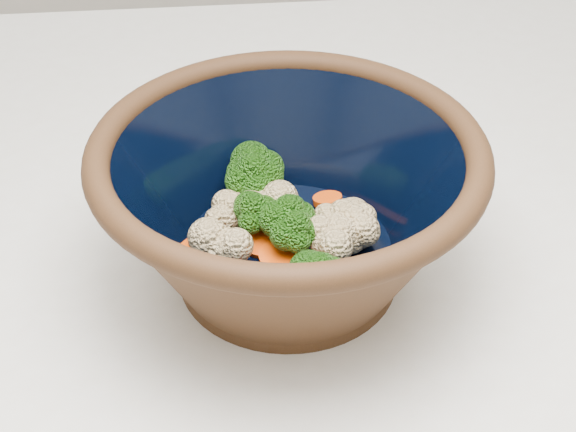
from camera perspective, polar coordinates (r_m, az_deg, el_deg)
mixing_bowl at (r=0.62m, az=0.00°, el=0.92°), size 0.34×0.34×0.13m
vegetable_pile at (r=0.63m, az=-0.05°, el=-0.23°), size 0.16×0.18×0.06m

